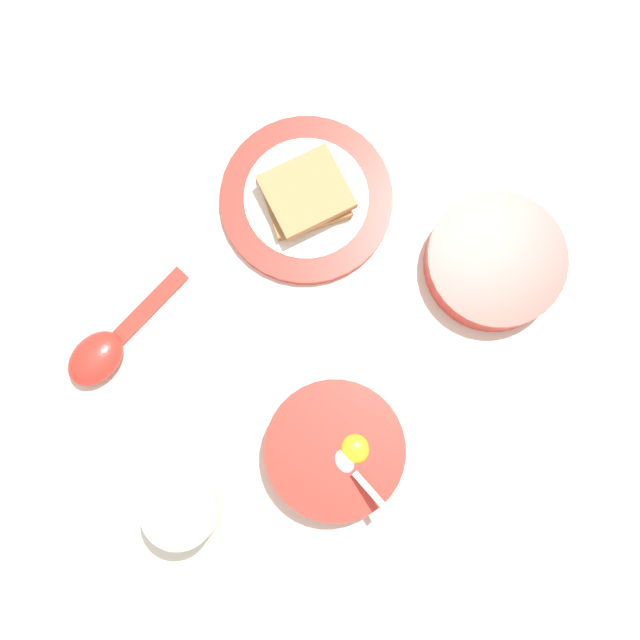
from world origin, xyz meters
name	(u,v)px	position (x,y,z in m)	size (l,w,h in m)	color
ground_plane	(269,288)	(0.00, 0.00, 0.00)	(3.00, 3.00, 0.00)	silver
egg_bowl	(335,450)	(0.20, -0.02, 0.02)	(0.16, 0.15, 0.07)	red
toast_plate	(306,199)	(-0.07, 0.09, 0.01)	(0.20, 0.20, 0.01)	red
toast_sandwich	(305,194)	(-0.07, 0.09, 0.03)	(0.09, 0.10, 0.03)	#9E7042
soup_spoon	(106,349)	(-0.02, -0.20, 0.01)	(0.09, 0.17, 0.03)	red
congee_bowl	(495,261)	(0.10, 0.24, 0.02)	(0.16, 0.16, 0.04)	red
drinking_cup	(184,509)	(0.18, -0.19, 0.04)	(0.08, 0.08, 0.07)	silver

